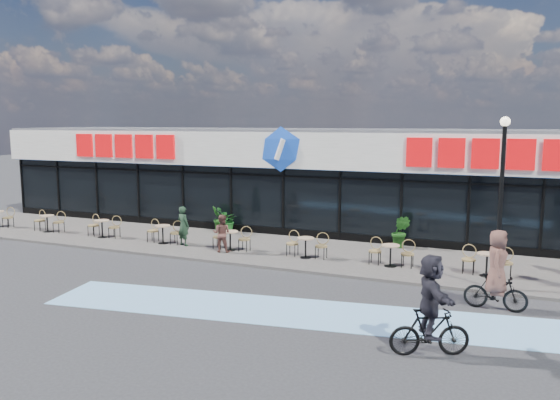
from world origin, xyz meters
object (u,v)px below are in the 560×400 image
Objects in this scene: cyclist_b at (496,276)px; potted_plant_mid at (227,220)px; patron_right at (222,233)px; cyclist_a at (430,309)px; potted_plant_left at (218,219)px; potted_plant_right at (401,232)px; lamp_post at (501,188)px; patron_left at (183,226)px.

potted_plant_mid is at bearing 152.36° from cyclist_b.
potted_plant_mid is 0.78× the size of patron_right.
cyclist_a is 3.80m from cyclist_b.
potted_plant_mid is at bearing -17.21° from potted_plant_left.
cyclist_b reaches higher than potted_plant_mid.
patron_right reaches higher than potted_plant_left.
potted_plant_left reaches higher than potted_plant_mid.
potted_plant_right is 9.74m from cyclist_a.
lamp_post reaches higher than potted_plant_left.
potted_plant_left is 0.73× the size of patron_left.
potted_plant_mid is 0.70× the size of patron_left.
potted_plant_left is 0.91× the size of potted_plant_right.
lamp_post reaches higher than potted_plant_right.
lamp_post is 11.79m from patron_left.
potted_plant_mid is 2.87m from patron_left.
lamp_post is 3.52× the size of patron_right.
potted_plant_left is at bearing -72.07° from patron_left.
lamp_post is 2.71m from cyclist_b.
patron_left is (-0.41, -2.83, 0.23)m from potted_plant_mid.
lamp_post is at bearing 76.81° from cyclist_a.
cyclist_b is (11.52, -2.99, 0.03)m from patron_left.
cyclist_b is at bearing -89.58° from lamp_post.
patron_right is 10.41m from cyclist_a.
potted_plant_left is at bearing 179.26° from potted_plant_right.
potted_plant_left is at bearing 159.50° from lamp_post.
cyclist_a is (8.36, -6.19, 0.23)m from patron_right.
patron_left is 0.70× the size of cyclist_a.
patron_left is at bearing 147.40° from cyclist_a.
lamp_post is at bearing -20.50° from potted_plant_left.
cyclist_b reaches higher than potted_plant_left.
potted_plant_left is 3.93m from patron_right.
cyclist_b is (9.60, -2.60, 0.11)m from patron_right.
cyclist_b is (0.01, -1.64, -2.16)m from lamp_post.
patron_left is 1.95m from patron_right.
cyclist_b is (1.24, 3.59, -0.12)m from cyclist_a.
potted_plant_left is 1.04× the size of potted_plant_mid.
cyclist_a is 1.03× the size of cyclist_b.
potted_plant_mid is (-11.09, 4.18, -2.42)m from lamp_post.
lamp_post is at bearing -50.15° from potted_plant_right.
cyclist_b is (3.54, -5.87, 0.18)m from potted_plant_right.
patron_right is 0.64× the size of cyclist_a.
lamp_post is 5.74m from cyclist_a.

